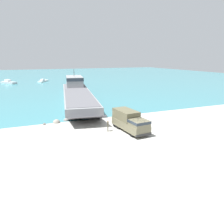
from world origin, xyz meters
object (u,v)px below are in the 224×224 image
moored_boat_b (9,82)px  moored_boat_a (43,81)px  military_truck (130,121)px  soldier_on_ramp (108,125)px  mooring_bollard (136,112)px  landing_craft (77,91)px

moored_boat_b → moored_boat_a: bearing=147.8°
moored_boat_a → moored_boat_b: (-14.42, -1.32, 0.13)m
military_truck → soldier_on_ramp: military_truck is taller
military_truck → mooring_bollard: 10.11m
moored_boat_a → moored_boat_b: moored_boat_b is taller
military_truck → mooring_bollard: size_ratio=9.40×
soldier_on_ramp → moored_boat_a: bearing=119.3°
military_truck → mooring_bollard: bearing=140.5°
moored_boat_a → soldier_on_ramp: bearing=-58.7°
military_truck → soldier_on_ramp: bearing=-112.6°
soldier_on_ramp → moored_boat_b: (-17.06, 74.80, -0.42)m
moored_boat_a → moored_boat_b: bearing=-145.4°
moored_boat_a → mooring_bollard: 69.84m
soldier_on_ramp → mooring_bollard: (8.90, 7.25, -0.55)m
moored_boat_b → soldier_on_ramp: bearing=65.4°
landing_craft → moored_boat_b: landing_craft is taller
soldier_on_ramp → mooring_bollard: bearing=66.5°
moored_boat_b → landing_craft: bearing=76.5°
military_truck → soldier_on_ramp: size_ratio=4.46×
military_truck → soldier_on_ramp: 3.41m
military_truck → moored_boat_b: size_ratio=0.97×
military_truck → moored_boat_a: 77.38m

